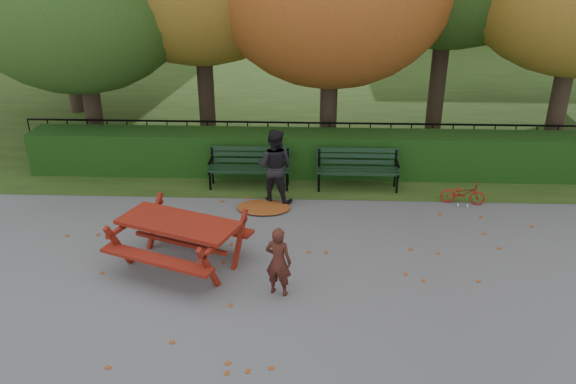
{
  "coord_description": "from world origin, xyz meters",
  "views": [
    {
      "loc": [
        0.04,
        -7.87,
        5.07
      ],
      "look_at": [
        -0.33,
        1.16,
        1.0
      ],
      "focal_mm": 35.0,
      "sensor_mm": 36.0,
      "label": 1
    }
  ],
  "objects_px": {
    "picnic_table": "(179,231)",
    "bench_left": "(249,164)",
    "child": "(278,262)",
    "adult": "(275,166)",
    "bicycle": "(463,193)",
    "bench_right": "(358,166)"
  },
  "relations": [
    {
      "from": "bench_left",
      "to": "bench_right",
      "type": "relative_size",
      "value": 1.0
    },
    {
      "from": "child",
      "to": "bicycle",
      "type": "distance_m",
      "value": 5.04
    },
    {
      "from": "bench_left",
      "to": "bicycle",
      "type": "height_order",
      "value": "bench_left"
    },
    {
      "from": "child",
      "to": "picnic_table",
      "type": "bearing_deg",
      "value": -6.52
    },
    {
      "from": "bench_right",
      "to": "bicycle",
      "type": "distance_m",
      "value": 2.3
    },
    {
      "from": "bench_right",
      "to": "child",
      "type": "xyz_separation_m",
      "value": [
        -1.51,
        -4.19,
        0.06
      ]
    },
    {
      "from": "bench_left",
      "to": "child",
      "type": "distance_m",
      "value": 4.29
    },
    {
      "from": "picnic_table",
      "to": "bench_left",
      "type": "bearing_deg",
      "value": 98.08
    },
    {
      "from": "bench_right",
      "to": "bicycle",
      "type": "xyz_separation_m",
      "value": [
        2.16,
        -0.76,
        -0.28
      ]
    },
    {
      "from": "adult",
      "to": "bench_left",
      "type": "bearing_deg",
      "value": -37.92
    },
    {
      "from": "adult",
      "to": "bench_right",
      "type": "bearing_deg",
      "value": -141.26
    },
    {
      "from": "bicycle",
      "to": "child",
      "type": "bearing_deg",
      "value": 141.74
    },
    {
      "from": "child",
      "to": "bicycle",
      "type": "bearing_deg",
      "value": -119.68
    },
    {
      "from": "adult",
      "to": "bicycle",
      "type": "height_order",
      "value": "adult"
    },
    {
      "from": "adult",
      "to": "child",
      "type": "bearing_deg",
      "value": 109.17
    },
    {
      "from": "bench_left",
      "to": "bicycle",
      "type": "relative_size",
      "value": 1.98
    },
    {
      "from": "bench_left",
      "to": "bench_right",
      "type": "xyz_separation_m",
      "value": [
        2.4,
        0.0,
        0.0
      ]
    },
    {
      "from": "bench_right",
      "to": "adult",
      "type": "xyz_separation_m",
      "value": [
        -1.79,
        -0.8,
        0.28
      ]
    },
    {
      "from": "child",
      "to": "adult",
      "type": "height_order",
      "value": "adult"
    },
    {
      "from": "bench_left",
      "to": "bench_right",
      "type": "distance_m",
      "value": 2.4
    },
    {
      "from": "bench_left",
      "to": "bicycle",
      "type": "xyz_separation_m",
      "value": [
        4.56,
        -0.76,
        -0.28
      ]
    },
    {
      "from": "child",
      "to": "bicycle",
      "type": "height_order",
      "value": "child"
    }
  ]
}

